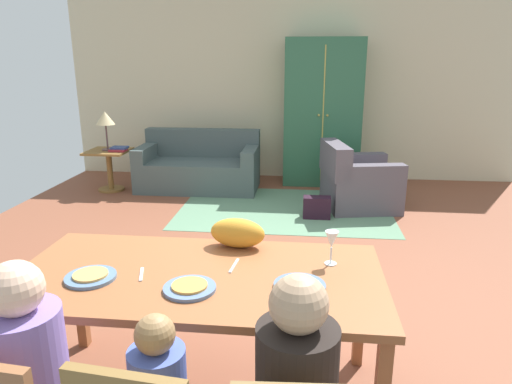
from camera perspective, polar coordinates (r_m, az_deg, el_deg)
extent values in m
cube|color=brown|center=(4.43, 2.48, -8.12)|extent=(6.84, 6.30, 0.02)
cube|color=beige|center=(7.25, 4.30, 12.48)|extent=(6.84, 0.10, 2.70)
cube|color=#955531|center=(2.41, -7.14, -10.35)|extent=(1.88, 0.93, 0.04)
cube|color=#955531|center=(3.21, -21.00, -11.87)|extent=(0.06, 0.06, 0.72)
cube|color=#955531|center=(2.91, 12.75, -14.17)|extent=(0.06, 0.06, 0.72)
cylinder|color=slate|center=(2.46, -19.79, -9.89)|extent=(0.25, 0.25, 0.02)
cylinder|color=#DBA04F|center=(2.45, -19.82, -9.58)|extent=(0.17, 0.17, 0.01)
cylinder|color=#58739F|center=(2.24, -8.22, -11.71)|extent=(0.25, 0.25, 0.02)
cylinder|color=gold|center=(2.23, -8.24, -11.37)|extent=(0.17, 0.17, 0.01)
cylinder|color=slate|center=(2.25, 5.42, -11.49)|extent=(0.25, 0.25, 0.02)
cylinder|color=silver|center=(2.51, 9.21, -8.74)|extent=(0.06, 0.06, 0.01)
cylinder|color=silver|center=(2.49, 9.26, -7.73)|extent=(0.01, 0.01, 0.09)
cone|color=silver|center=(2.45, 9.36, -5.81)|extent=(0.07, 0.07, 0.09)
cube|color=silver|center=(2.43, -14.00, -9.85)|extent=(0.06, 0.15, 0.01)
cube|color=silver|center=(2.46, -2.74, -9.09)|extent=(0.03, 0.17, 0.01)
cylinder|color=#8269BE|center=(2.08, -26.48, -18.58)|extent=(0.30, 0.30, 0.46)
sphere|color=beige|center=(1.93, -27.70, -10.54)|extent=(0.21, 0.21, 0.21)
sphere|color=#9C764B|center=(1.78, -12.42, -16.84)|extent=(0.15, 0.15, 0.15)
cylinder|color=black|center=(1.81, 5.02, -22.61)|extent=(0.30, 0.30, 0.46)
sphere|color=tan|center=(1.62, 5.31, -13.64)|extent=(0.21, 0.21, 0.21)
ellipsoid|color=orange|center=(2.67, -2.30, -5.08)|extent=(0.34, 0.20, 0.17)
cube|color=slate|center=(5.78, 3.59, -2.07)|extent=(2.60, 1.80, 0.01)
cube|color=#435252|center=(6.66, -7.11, 2.14)|extent=(1.69, 0.84, 0.42)
cube|color=#435252|center=(6.90, -6.59, 6.12)|extent=(1.69, 0.20, 0.40)
cube|color=#435252|center=(6.81, -13.42, 4.79)|extent=(0.18, 0.84, 0.20)
cube|color=#435252|center=(6.46, -0.66, 4.65)|extent=(0.18, 0.84, 0.20)
cube|color=#514B54|center=(5.95, 12.76, 0.16)|extent=(0.98, 0.99, 0.42)
cube|color=#514B54|center=(5.76, 9.78, 4.01)|extent=(0.36, 0.87, 0.40)
cube|color=#514B54|center=(5.57, 13.96, 2.28)|extent=(0.86, 0.33, 0.20)
cube|color=#514B54|center=(6.19, 12.04, 3.77)|extent=(0.86, 0.33, 0.20)
cube|color=#2B5F41|center=(6.89, 8.23, 9.66)|extent=(1.10, 0.56, 2.10)
cube|color=#AF9F45|center=(6.60, 8.30, 9.39)|extent=(0.02, 0.01, 1.89)
sphere|color=#AF9F45|center=(6.60, 7.78, 9.40)|extent=(0.04, 0.04, 0.04)
sphere|color=#AF9F45|center=(6.60, 8.83, 9.36)|extent=(0.04, 0.04, 0.04)
cube|color=brown|center=(6.79, -17.85, 4.82)|extent=(0.56, 0.56, 0.03)
cylinder|color=brown|center=(6.85, -17.64, 2.44)|extent=(0.08, 0.08, 0.55)
cylinder|color=brown|center=(6.91, -17.46, 0.35)|extent=(0.36, 0.36, 0.03)
cylinder|color=brown|center=(6.79, -17.87, 5.03)|extent=(0.16, 0.16, 0.02)
cylinder|color=brown|center=(6.76, -18.00, 6.52)|extent=(0.02, 0.02, 0.34)
cone|color=#D1BC88|center=(6.72, -18.19, 8.70)|extent=(0.26, 0.26, 0.18)
cube|color=maroon|center=(6.67, -16.71, 4.97)|extent=(0.22, 0.16, 0.03)
cube|color=#334A81|center=(6.71, -16.55, 5.29)|extent=(0.22, 0.16, 0.03)
cube|color=black|center=(5.46, 7.53, -1.92)|extent=(0.32, 0.16, 0.26)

